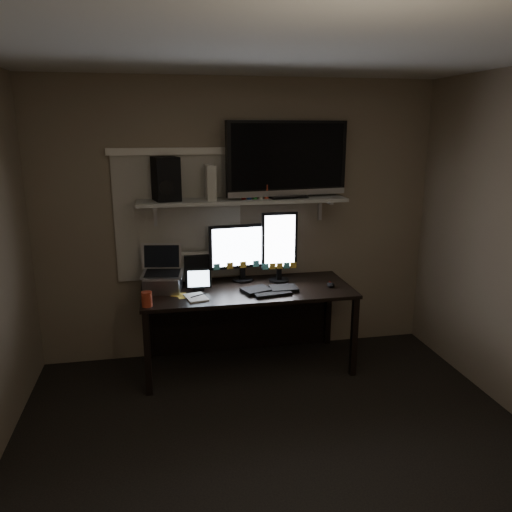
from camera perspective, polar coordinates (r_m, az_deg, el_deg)
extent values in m
plane|color=black|center=(3.41, 3.67, -23.12)|extent=(3.60, 3.60, 0.00)
plane|color=silver|center=(2.73, 4.58, 23.35)|extent=(3.60, 3.60, 0.00)
plane|color=#756554|center=(4.54, -1.85, 3.99)|extent=(3.60, 0.00, 3.60)
cube|color=beige|center=(4.46, -8.84, 4.29)|extent=(1.10, 0.02, 1.10)
cube|color=black|center=(4.31, -0.99, -3.92)|extent=(1.80, 0.75, 0.03)
cube|color=black|center=(4.77, -1.73, -6.76)|extent=(1.80, 0.02, 0.70)
cube|color=black|center=(4.08, -12.30, -10.91)|extent=(0.05, 0.05, 0.70)
cube|color=black|center=(4.37, 11.14, -9.07)|extent=(0.05, 0.05, 0.70)
cube|color=black|center=(4.69, -12.18, -7.43)|extent=(0.05, 0.05, 0.70)
cube|color=black|center=(4.95, 8.24, -6.08)|extent=(0.05, 0.05, 0.70)
cube|color=#ABABA7|center=(4.33, -1.50, 6.37)|extent=(1.80, 0.35, 0.03)
cube|color=black|center=(4.46, -1.56, 0.44)|extent=(0.61, 0.13, 0.53)
cube|color=black|center=(4.43, 2.69, 1.08)|extent=(0.32, 0.06, 0.64)
cube|color=black|center=(4.24, 1.61, -3.83)|extent=(0.50, 0.26, 0.03)
ellipsoid|color=black|center=(4.40, 8.53, -3.26)|extent=(0.08, 0.11, 0.04)
cube|color=silver|center=(4.10, -6.87, -4.72)|extent=(0.20, 0.25, 0.01)
cube|color=black|center=(4.26, -6.59, -2.70)|extent=(0.22, 0.10, 0.19)
cube|color=black|center=(4.46, -6.79, -1.33)|extent=(0.22, 0.11, 0.28)
cube|color=#ADACB1|center=(4.25, -10.66, -1.54)|extent=(0.38, 0.33, 0.38)
cylinder|color=#9C311C|center=(3.96, -12.37, -4.84)|extent=(0.10, 0.10, 0.12)
cube|color=black|center=(4.38, 3.61, 10.94)|extent=(1.11, 0.35, 0.66)
cube|color=silver|center=(4.29, -5.23, 8.39)|extent=(0.08, 0.24, 0.29)
cube|color=black|center=(4.27, -10.27, 8.67)|extent=(0.25, 0.28, 0.36)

